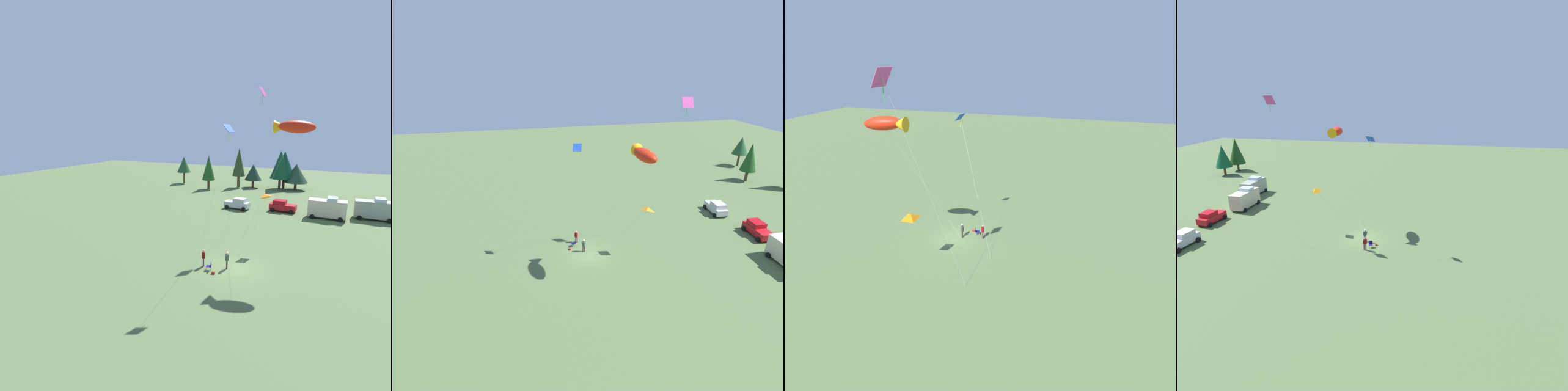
% 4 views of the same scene
% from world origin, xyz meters
% --- Properties ---
extents(ground_plane, '(160.00, 160.00, 0.00)m').
position_xyz_m(ground_plane, '(0.00, 0.00, 0.00)').
color(ground_plane, '#50663C').
extents(person_kite_flyer, '(0.41, 0.58, 1.74)m').
position_xyz_m(person_kite_flyer, '(-0.68, -0.30, 1.02)').
color(person_kite_flyer, '#4B3039').
rests_on(person_kite_flyer, ground).
extents(folding_chair, '(0.59, 0.59, 0.82)m').
position_xyz_m(folding_chair, '(-2.07, -1.33, 0.49)').
color(folding_chair, navy).
rests_on(folding_chair, ground).
extents(person_spectator, '(0.44, 0.52, 1.74)m').
position_xyz_m(person_spectator, '(-2.96, -0.78, 1.02)').
color(person_spectator, '#4C2E41').
rests_on(person_spectator, ground).
extents(backpack_on_grass, '(0.35, 0.27, 0.22)m').
position_xyz_m(backpack_on_grass, '(-1.47, -1.90, 0.11)').
color(backpack_on_grass, '#A72D1D').
rests_on(backpack_on_grass, ground).
extents(kite_large_fish, '(6.80, 5.93, 14.26)m').
position_xyz_m(kite_large_fish, '(4.02, 4.65, 13.57)').
color(kite_large_fish, red).
rests_on(kite_large_fish, ground).
extents(kite_diamond_blue, '(4.68, 3.96, 13.75)m').
position_xyz_m(kite_diamond_blue, '(-0.69, -0.87, 12.91)').
color(kite_diamond_blue, blue).
rests_on(kite_diamond_blue, ground).
extents(kite_diamond_rainbow, '(3.67, 4.87, 18.26)m').
position_xyz_m(kite_diamond_rainbow, '(-0.63, 11.32, 17.24)').
color(kite_diamond_rainbow, '#D74198').
rests_on(kite_diamond_rainbow, ground).
extents(kite_delta_orange, '(1.59, 7.03, 6.44)m').
position_xyz_m(kite_delta_orange, '(1.20, 6.96, 6.04)').
color(kite_delta_orange, orange).
rests_on(kite_delta_orange, ground).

